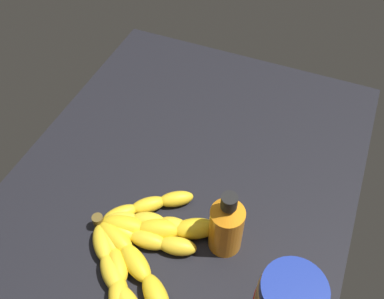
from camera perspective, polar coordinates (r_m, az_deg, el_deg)
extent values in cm
cube|color=black|center=(90.24, -0.41, -3.44)|extent=(79.53, 66.60, 4.70)
ellipsoid|color=yellow|center=(78.70, -11.66, -12.01)|extent=(7.94, 7.48, 3.41)
ellipsoid|color=yellow|center=(75.85, -10.48, -15.76)|extent=(7.50, 7.92, 3.41)
ellipsoid|color=yellow|center=(78.94, -11.03, -11.61)|extent=(6.63, 7.34, 3.27)
ellipsoid|color=yellow|center=(76.38, -9.79, -14.85)|extent=(7.21, 6.89, 3.27)
ellipsoid|color=yellow|center=(74.13, -9.32, -18.52)|extent=(7.46, 6.12, 3.27)
ellipsoid|color=yellow|center=(78.70, -10.05, -11.39)|extent=(6.30, 8.96, 3.61)
ellipsoid|color=yellow|center=(75.85, -7.15, -14.72)|extent=(7.34, 8.89, 3.61)
ellipsoid|color=yellow|center=(73.27, -4.76, -18.73)|extent=(8.15, 8.54, 3.61)
ellipsoid|color=yellow|center=(79.57, -9.60, -10.47)|extent=(3.34, 6.91, 3.22)
ellipsoid|color=yellow|center=(77.98, -5.95, -11.75)|extent=(3.90, 7.15, 3.22)
ellipsoid|color=yellow|center=(77.03, -1.97, -12.63)|extent=(4.64, 7.39, 3.22)
ellipsoid|color=yellow|center=(79.64, -9.02, -9.87)|extent=(5.35, 8.67, 3.75)
ellipsoid|color=yellow|center=(78.54, -4.39, -10.43)|extent=(6.24, 8.85, 3.75)
ellipsoid|color=yellow|center=(78.37, 0.39, -10.39)|extent=(7.02, 8.88, 3.75)
ellipsoid|color=yellow|center=(80.56, -9.36, -9.22)|extent=(5.79, 7.10, 3.25)
ellipsoid|color=yellow|center=(79.85, -5.77, -9.36)|extent=(4.78, 6.94, 3.25)
ellipsoid|color=yellow|center=(78.91, -2.25, -10.13)|extent=(3.57, 6.46, 3.25)
ellipsoid|color=yellow|center=(81.49, -9.40, -8.41)|extent=(6.91, 6.65, 2.91)
ellipsoid|color=yellow|center=(81.90, -5.80, -7.30)|extent=(6.57, 6.97, 2.91)
ellipsoid|color=yellow|center=(82.30, -2.13, -6.53)|extent=(6.13, 7.18, 2.91)
cylinder|color=brown|center=(80.98, -12.24, -9.27)|extent=(2.00, 2.00, 3.00)
cylinder|color=navy|center=(59.55, 13.30, -17.69)|extent=(8.78, 8.78, 2.00)
cylinder|color=orange|center=(74.91, 4.51, -10.36)|extent=(5.87, 5.87, 10.12)
cone|color=orange|center=(69.83, 4.81, -7.90)|extent=(5.87, 5.87, 1.81)
cylinder|color=black|center=(68.01, 4.92, -6.91)|extent=(2.68, 2.68, 2.56)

